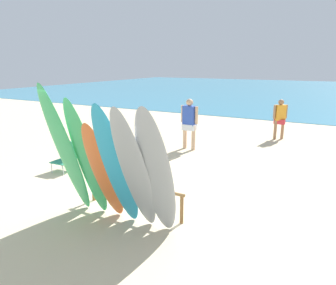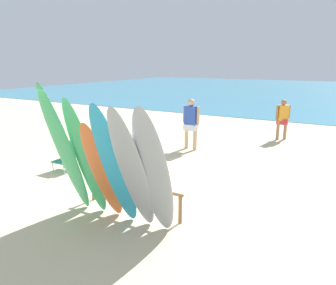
# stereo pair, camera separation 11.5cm
# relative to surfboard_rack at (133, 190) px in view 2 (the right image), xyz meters

# --- Properties ---
(ground) EXTENTS (60.00, 60.00, 0.00)m
(ground) POSITION_rel_surfboard_rack_xyz_m (0.00, 14.00, -0.46)
(ground) COLOR beige
(ocean_water) EXTENTS (60.00, 40.00, 0.02)m
(ocean_water) POSITION_rel_surfboard_rack_xyz_m (0.00, 31.94, -0.45)
(ocean_water) COLOR teal
(ocean_water) RESTS_ON ground
(surfboard_rack) EXTENTS (2.26, 0.07, 0.60)m
(surfboard_rack) POSITION_rel_surfboard_rack_xyz_m (0.00, 0.00, 0.00)
(surfboard_rack) COLOR brown
(surfboard_rack) RESTS_ON ground
(surfboard_green_0) EXTENTS (0.53, 1.00, 2.63)m
(surfboard_green_0) POSITION_rel_surfboard_rack_xyz_m (-0.97, -0.79, 0.86)
(surfboard_green_0) COLOR #38B266
(surfboard_green_0) RESTS_ON ground
(surfboard_green_1) EXTENTS (0.52, 0.87, 2.40)m
(surfboard_green_1) POSITION_rel_surfboard_rack_xyz_m (-0.55, -0.69, 0.74)
(surfboard_green_1) COLOR #38B266
(surfboard_green_1) RESTS_ON ground
(surfboard_orange_2) EXTENTS (0.57, 0.98, 2.02)m
(surfboard_orange_2) POSITION_rel_surfboard_rack_xyz_m (-0.14, -0.71, 0.55)
(surfboard_orange_2) COLOR orange
(surfboard_orange_2) RESTS_ON ground
(surfboard_teal_3) EXTENTS (0.57, 1.05, 2.37)m
(surfboard_teal_3) POSITION_rel_surfboard_rack_xyz_m (0.22, -0.80, 0.73)
(surfboard_teal_3) COLOR #289EC6
(surfboard_teal_3) RESTS_ON ground
(surfboard_grey_4) EXTENTS (0.55, 1.11, 2.35)m
(surfboard_grey_4) POSITION_rel_surfboard_rack_xyz_m (0.60, -0.81, 0.72)
(surfboard_grey_4) COLOR #999EA3
(surfboard_grey_4) RESTS_ON ground
(surfboard_grey_5) EXTENTS (0.64, 1.02, 2.37)m
(surfboard_grey_5) POSITION_rel_surfboard_rack_xyz_m (0.99, -0.76, 0.73)
(surfboard_grey_5) COLOR #999EA3
(surfboard_grey_5) RESTS_ON ground
(beachgoer_near_rack) EXTENTS (0.66, 0.29, 1.75)m
(beachgoer_near_rack) POSITION_rel_surfboard_rack_xyz_m (-1.03, 4.87, 0.55)
(beachgoer_near_rack) COLOR tan
(beachgoer_near_rack) RESTS_ON ground
(beachgoer_midbeach) EXTENTS (0.47, 0.42, 1.57)m
(beachgoer_midbeach) POSITION_rel_surfboard_rack_xyz_m (1.45, 7.91, 0.44)
(beachgoer_midbeach) COLOR #9E704C
(beachgoer_midbeach) RESTS_ON ground
(beach_chair_red) EXTENTS (0.52, 0.65, 0.84)m
(beach_chair_red) POSITION_rel_surfboard_rack_xyz_m (-3.09, 1.19, -0.02)
(beach_chair_red) COLOR #B7B7BC
(beach_chair_red) RESTS_ON ground
(beach_chair_blue) EXTENTS (0.52, 0.75, 0.79)m
(beach_chair_blue) POSITION_rel_surfboard_rack_xyz_m (-2.29, 2.88, -0.04)
(beach_chair_blue) COLOR #B7B7BC
(beach_chair_blue) RESTS_ON ground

